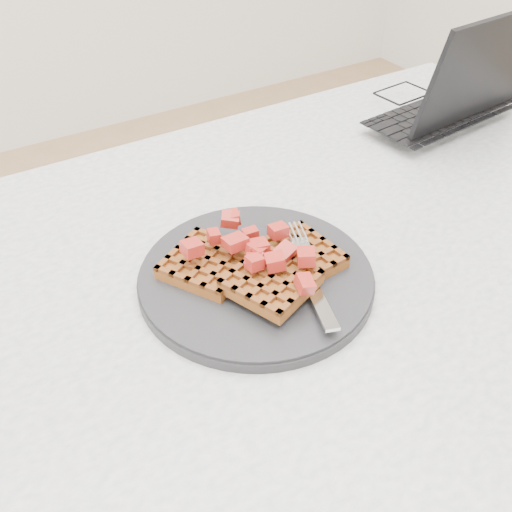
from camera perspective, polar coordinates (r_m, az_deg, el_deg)
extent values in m
cube|color=silver|center=(0.74, 6.34, -0.40)|extent=(1.20, 0.80, 0.03)
cube|color=white|center=(1.48, 14.33, 2.91)|extent=(0.06, 0.06, 0.72)
cylinder|color=black|center=(0.68, 0.00, -2.10)|extent=(0.28, 0.28, 0.02)
imported|color=black|center=(1.11, 16.53, 13.99)|extent=(0.32, 0.22, 0.02)
cube|color=black|center=(1.02, 22.09, 16.97)|extent=(0.28, 0.07, 0.18)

